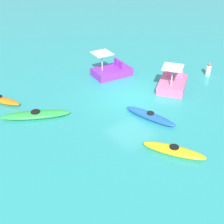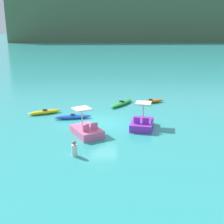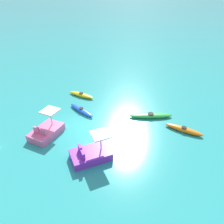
# 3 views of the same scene
# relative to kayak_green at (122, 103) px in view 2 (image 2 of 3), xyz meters

# --- Properties ---
(ground_plane) EXTENTS (600.00, 600.00, 0.00)m
(ground_plane) POSITION_rel_kayak_green_xyz_m (-1.61, -5.18, -0.16)
(ground_plane) COLOR teal
(headland_cliff) EXTENTS (127.10, 52.09, 22.58)m
(headland_cliff) POSITION_rel_kayak_green_xyz_m (8.27, 134.52, 11.13)
(headland_cliff) COLOR #4C6042
(headland_cliff) RESTS_ON ground_plane
(kayak_green) EXTENTS (2.46, 3.33, 0.37)m
(kayak_green) POSITION_rel_kayak_green_xyz_m (0.00, 0.00, 0.00)
(kayak_green) COLOR green
(kayak_green) RESTS_ON ground_plane
(kayak_orange) EXTENTS (2.74, 1.66, 0.37)m
(kayak_orange) POSITION_rel_kayak_green_xyz_m (2.74, 0.75, -0.00)
(kayak_orange) COLOR orange
(kayak_orange) RESTS_ON ground_plane
(kayak_blue) EXTENTS (2.93, 1.10, 0.37)m
(kayak_blue) POSITION_rel_kayak_green_xyz_m (-3.84, -4.30, -0.00)
(kayak_blue) COLOR blue
(kayak_blue) RESTS_ON ground_plane
(kayak_yellow) EXTENTS (2.70, 1.77, 0.37)m
(kayak_yellow) POSITION_rel_kayak_green_xyz_m (-6.36, -3.06, 0.00)
(kayak_yellow) COLOR yellow
(kayak_yellow) RESTS_ON ground_plane
(pedal_boat_pink) EXTENTS (2.53, 2.83, 1.68)m
(pedal_boat_pink) POSITION_rel_kayak_green_xyz_m (-2.36, -7.76, 0.17)
(pedal_boat_pink) COLOR pink
(pedal_boat_pink) RESTS_ON ground_plane
(pedal_boat_purple) EXTENTS (1.90, 2.64, 1.68)m
(pedal_boat_purple) POSITION_rel_kayak_green_xyz_m (1.43, -6.23, 0.17)
(pedal_boat_purple) COLOR purple
(pedal_boat_purple) RESTS_ON ground_plane
(person_near_shore) EXTENTS (0.45, 0.45, 0.88)m
(person_near_shore) POSITION_rel_kayak_green_xyz_m (-2.65, -11.01, 0.22)
(person_near_shore) COLOR silver
(person_near_shore) RESTS_ON ground_plane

